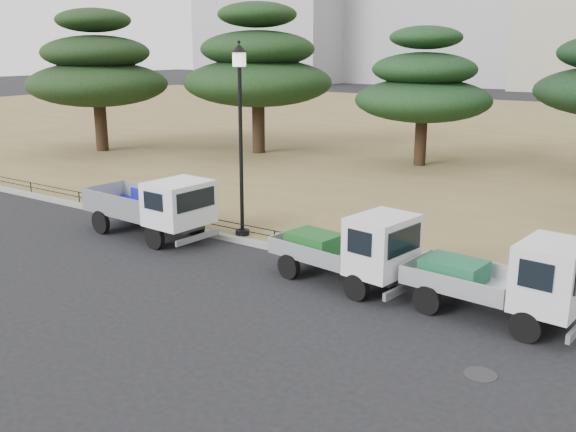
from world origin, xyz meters
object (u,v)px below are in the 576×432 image
Objects in this scene: truck_large at (153,204)px; truck_kei_rear at (506,278)px; truck_kei_front at (351,248)px; street_lamp at (240,109)px; tarp_pile at (143,203)px.

truck_kei_rear is (10.84, -0.11, -0.10)m from truck_large.
truck_kei_front is 3.79m from truck_kei_rear.
street_lamp is (-8.44, 1.48, 3.02)m from truck_kei_rear.
truck_kei_rear is (3.79, 0.01, 0.01)m from truck_kei_front.
truck_kei_rear is 2.44× the size of tarp_pile.
truck_kei_front is 9.08m from tarp_pile.
truck_kei_front is at bearing 2.56° from truck_large.
truck_kei_rear is at bearing -9.93° from street_lamp.
truck_large is 4.03m from street_lamp.
street_lamp reaches higher than truck_kei_front.
truck_kei_rear reaches higher than tarp_pile.
truck_large reaches higher than tarp_pile.
truck_kei_front is (7.05, -0.12, -0.11)m from truck_large.
truck_large is at bearing -34.37° from tarp_pile.
street_lamp is 3.62× the size of tarp_pile.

